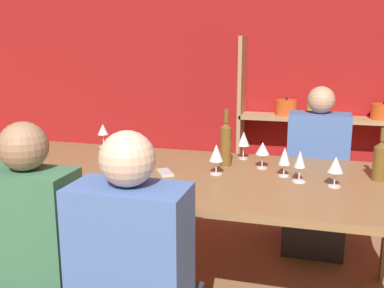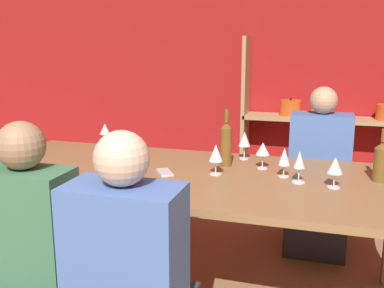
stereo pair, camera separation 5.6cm
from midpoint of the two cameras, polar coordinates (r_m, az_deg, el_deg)
wall_back_red at (r=4.54m, az=8.61°, el=10.90°), size 8.80×0.06×2.70m
shelf_unit at (r=4.42m, az=15.27°, el=-0.52°), size 1.47×0.30×1.55m
dining_table at (r=2.62m, az=-1.20°, el=-5.24°), size 2.54×1.08×0.75m
wine_bottle_green at (r=2.72m, az=3.73°, el=0.12°), size 0.07×0.07×0.35m
wine_bottle_dark at (r=2.63m, az=22.28°, el=-1.89°), size 0.08×0.08×0.29m
wine_glass_red_a at (r=2.55m, az=11.06°, el=-1.63°), size 0.07×0.07×0.17m
wine_glass_white_a at (r=3.28m, az=-11.72°, el=1.72°), size 0.08×0.08×0.17m
wine_glass_empty_a at (r=2.46m, az=12.92°, el=-2.01°), size 0.07×0.07×0.18m
wine_glass_empty_b at (r=2.90m, az=6.02°, el=0.60°), size 0.08×0.08×0.18m
wine_glass_white_c at (r=2.69m, az=8.37°, el=-0.66°), size 0.08×0.08×0.16m
wine_glass_red_c at (r=2.83m, az=-8.78°, el=0.04°), size 0.07×0.07×0.17m
wine_glass_empty_c at (r=2.43m, az=17.15°, el=-2.59°), size 0.08×0.08×0.16m
wine_glass_empty_d at (r=2.54m, az=2.48°, el=-1.20°), size 0.08×0.08×0.18m
cell_phone at (r=2.60m, az=-4.06°, el=-3.61°), size 0.14×0.16×0.01m
person_near_a at (r=2.23m, az=-19.99°, el=-16.50°), size 0.40×0.51×1.17m
person_far_a at (r=3.42m, az=14.94°, el=-5.70°), size 0.42×0.53×1.19m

